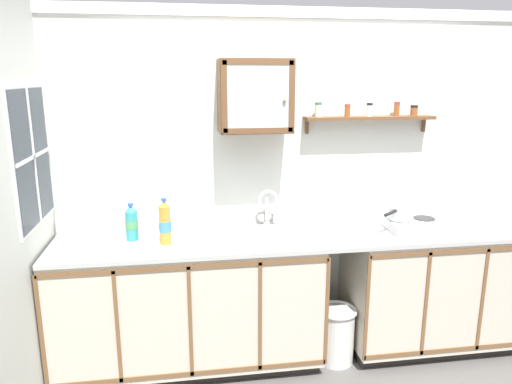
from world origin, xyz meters
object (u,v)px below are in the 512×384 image
at_px(mug, 318,230).
at_px(saucepan, 401,212).
at_px(wall_cabinet, 255,96).
at_px(sink, 270,239).
at_px(hot_plate_stove, 413,225).
at_px(trash_bin, 336,334).
at_px(bottle_juice_amber_0, 165,223).
at_px(bottle_detergent_teal_2, 132,223).
at_px(bottle_water_clear_1, 147,225).

bearing_deg(mug, saucepan, 6.93).
bearing_deg(wall_cabinet, sink, -51.95).
height_order(hot_plate_stove, trash_bin, hot_plate_stove).
relative_size(sink, mug, 4.81).
height_order(mug, wall_cabinet, wall_cabinet).
distance_m(sink, saucepan, 0.96).
relative_size(bottle_juice_amber_0, bottle_detergent_teal_2, 1.22).
xyz_separation_m(sink, bottle_water_clear_1, (-0.82, -0.06, 0.16)).
xyz_separation_m(sink, bottle_detergent_teal_2, (-0.93, 0.04, 0.15)).
distance_m(sink, wall_cabinet, 0.99).
height_order(wall_cabinet, trash_bin, wall_cabinet).
distance_m(saucepan, bottle_juice_amber_0, 1.66).
bearing_deg(hot_plate_stove, trash_bin, -170.43).
xyz_separation_m(mug, wall_cabinet, (-0.41, 0.21, 0.89)).
distance_m(bottle_juice_amber_0, trash_bin, 1.46).
bearing_deg(saucepan, trash_bin, -166.21).
height_order(saucepan, trash_bin, saucepan).
bearing_deg(bottle_water_clear_1, wall_cabinet, 13.22).
bearing_deg(wall_cabinet, mug, -27.06).
relative_size(bottle_juice_amber_0, bottle_water_clear_1, 1.10).
xyz_separation_m(sink, wall_cabinet, (-0.09, 0.11, 0.98)).
relative_size(sink, saucepan, 2.04).
height_order(sink, bottle_detergent_teal_2, sink).
xyz_separation_m(sink, hot_plate_stove, (1.04, -0.04, 0.07)).
bearing_deg(bottle_detergent_teal_2, saucepan, -1.76).
bearing_deg(sink, bottle_detergent_teal_2, 177.73).
relative_size(sink, hot_plate_stove, 1.50).
relative_size(hot_plate_stove, wall_cabinet, 0.79).
bearing_deg(bottle_water_clear_1, bottle_detergent_teal_2, 137.94).
bearing_deg(trash_bin, mug, 163.95).
bearing_deg(bottle_water_clear_1, saucepan, 1.34).
relative_size(bottle_water_clear_1, wall_cabinet, 0.58).
bearing_deg(saucepan, hot_plate_stove, -12.61).
height_order(sink, mug, sink).
height_order(sink, bottle_water_clear_1, bottle_water_clear_1).
height_order(bottle_juice_amber_0, trash_bin, bottle_juice_amber_0).
height_order(bottle_water_clear_1, trash_bin, bottle_water_clear_1).
xyz_separation_m(saucepan, mug, (-0.63, -0.08, -0.07)).
bearing_deg(bottle_water_clear_1, hot_plate_stove, 0.62).
height_order(bottle_water_clear_1, bottle_detergent_teal_2, bottle_water_clear_1).
relative_size(mug, trash_bin, 0.29).
bearing_deg(saucepan, sink, 178.73).
bearing_deg(trash_bin, hot_plate_stove, 9.57).
relative_size(bottle_juice_amber_0, trash_bin, 0.76).
height_order(bottle_detergent_teal_2, trash_bin, bottle_detergent_teal_2).
distance_m(bottle_water_clear_1, mug, 1.14).
distance_m(saucepan, bottle_water_clear_1, 1.77).
distance_m(bottle_detergent_teal_2, trash_bin, 1.64).
bearing_deg(wall_cabinet, bottle_juice_amber_0, -162.96).
bearing_deg(saucepan, bottle_juice_amber_0, -177.95).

